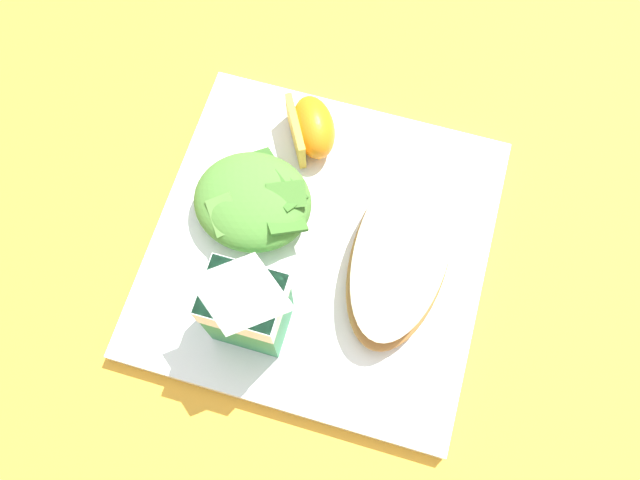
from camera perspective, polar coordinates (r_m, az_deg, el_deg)
ground at (r=0.55m, az=-0.00°, el=-0.93°), size 3.00×3.00×0.00m
white_plate at (r=0.54m, az=-0.00°, el=-0.65°), size 0.28×0.28×0.02m
cheesy_pizza_bread at (r=0.52m, az=7.39°, el=-0.98°), size 0.08×0.17×0.04m
green_salad_pile at (r=0.53m, az=-6.09°, el=3.53°), size 0.10×0.10×0.04m
milk_carton at (r=0.46m, az=-6.76°, el=-5.84°), size 0.06×0.04×0.11m
orange_wedge_front at (r=0.56m, az=-0.77°, el=10.15°), size 0.06×0.07×0.04m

